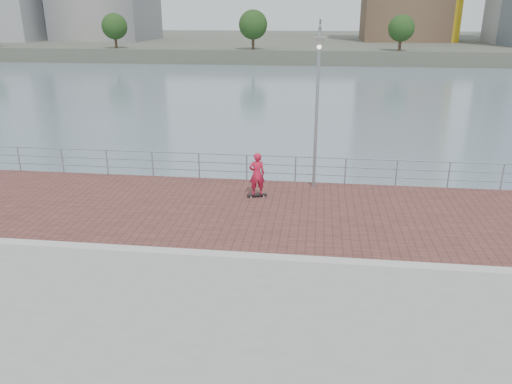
# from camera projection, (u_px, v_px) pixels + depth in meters

# --- Properties ---
(water) EXTENTS (400.00, 400.00, 0.00)m
(water) POSITION_uv_depth(u_px,v_px,m) (248.00, 316.00, 15.22)
(water) COLOR slate
(water) RESTS_ON ground
(brick_lane) EXTENTS (40.00, 6.80, 0.02)m
(brick_lane) POSITION_uv_depth(u_px,v_px,m) (262.00, 211.00, 17.89)
(brick_lane) COLOR brown
(brick_lane) RESTS_ON seawall
(curb) EXTENTS (40.00, 0.40, 0.06)m
(curb) POSITION_uv_depth(u_px,v_px,m) (247.00, 256.00, 14.53)
(curb) COLOR #B7B5AD
(curb) RESTS_ON seawall
(far_shore) EXTENTS (320.00, 95.00, 2.50)m
(far_shore) POSITION_uv_depth(u_px,v_px,m) (314.00, 42.00, 129.06)
(far_shore) COLOR #4C5142
(far_shore) RESTS_ON ground
(guardrail) EXTENTS (39.06, 0.06, 1.13)m
(guardrail) POSITION_uv_depth(u_px,v_px,m) (271.00, 165.00, 20.83)
(guardrail) COLOR #8C9EA8
(guardrail) RESTS_ON brick_lane
(street_lamp) EXTENTS (0.45, 1.32, 6.23)m
(street_lamp) POSITION_uv_depth(u_px,v_px,m) (318.00, 78.00, 18.46)
(street_lamp) COLOR gray
(street_lamp) RESTS_ON brick_lane
(skateboard) EXTENTS (0.80, 0.42, 0.09)m
(skateboard) POSITION_uv_depth(u_px,v_px,m) (257.00, 195.00, 19.19)
(skateboard) COLOR black
(skateboard) RESTS_ON brick_lane
(skateboarder) EXTENTS (0.70, 0.56, 1.67)m
(skateboarder) POSITION_uv_depth(u_px,v_px,m) (257.00, 174.00, 18.90)
(skateboarder) COLOR red
(skateboarder) RESTS_ON skateboard
(shoreline_trees) EXTENTS (109.30, 4.97, 6.63)m
(shoreline_trees) POSITION_uv_depth(u_px,v_px,m) (251.00, 27.00, 86.14)
(shoreline_trees) COLOR #473323
(shoreline_trees) RESTS_ON far_shore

